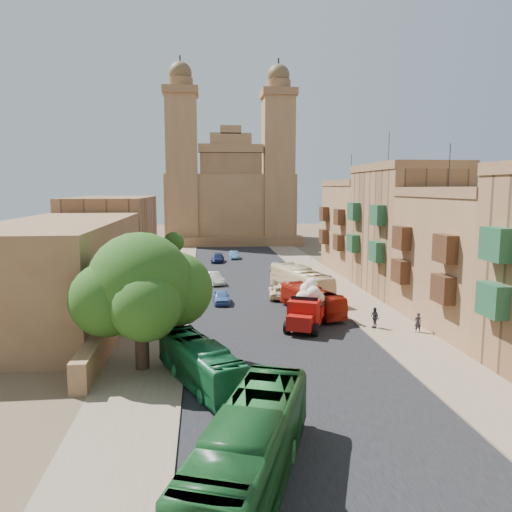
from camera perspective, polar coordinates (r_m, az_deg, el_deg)
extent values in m
plane|color=brown|center=(29.40, 5.58, -14.67)|extent=(260.00, 260.00, 0.00)
cube|color=black|center=(57.96, -0.42, -3.39)|extent=(14.00, 140.00, 0.01)
cube|color=#7E6852|center=(59.64, 8.71, -3.16)|extent=(5.00, 140.00, 0.01)
cube|color=#7E6852|center=(57.82, -9.85, -3.53)|extent=(5.00, 140.00, 0.01)
cube|color=#7E6852|center=(59.05, 6.36, -3.17)|extent=(0.25, 140.00, 0.12)
cube|color=#7E6852|center=(57.70, -7.37, -3.45)|extent=(0.25, 140.00, 0.12)
cube|color=#205132|center=(33.11, 25.39, -4.57)|extent=(0.90, 2.20, 2.00)
cube|color=#205132|center=(32.60, 25.73, 1.21)|extent=(0.90, 2.20, 2.00)
cube|color=brown|center=(43.78, 23.57, -0.71)|extent=(8.00, 14.00, 10.50)
cube|color=brown|center=(43.37, 23.98, 6.70)|extent=(8.20, 14.00, 0.80)
cylinder|color=black|center=(45.40, 21.24, 9.63)|extent=(0.06, 0.06, 3.60)
cube|color=#442616|center=(38.48, 20.57, -3.54)|extent=(0.90, 2.20, 2.00)
cube|color=#442616|center=(45.50, 16.17, -1.67)|extent=(0.90, 2.20, 2.00)
cube|color=#442616|center=(38.04, 20.78, 0.80)|extent=(0.90, 2.20, 2.00)
cube|color=#442616|center=(45.13, 16.31, 2.01)|extent=(0.90, 2.20, 2.00)
cube|color=#8F6541|center=(56.14, 16.59, 2.63)|extent=(8.00, 14.00, 13.00)
cube|color=brown|center=(55.99, 16.87, 9.68)|extent=(8.20, 14.00, 0.80)
cylinder|color=black|center=(58.34, 14.94, 11.82)|extent=(0.06, 0.06, 3.60)
cube|color=#205132|center=(51.06, 13.60, 0.49)|extent=(0.90, 2.20, 2.00)
cube|color=#205132|center=(58.45, 11.03, 1.46)|extent=(0.90, 2.20, 2.00)
cube|color=#205132|center=(50.74, 13.73, 4.57)|extent=(0.90, 2.20, 2.00)
cube|color=#205132|center=(58.17, 11.12, 5.02)|extent=(0.90, 2.20, 2.00)
cube|color=brown|center=(69.28, 12.12, 3.07)|extent=(8.00, 14.00, 11.50)
cube|color=brown|center=(69.07, 12.27, 8.16)|extent=(8.20, 14.00, 0.80)
cylinder|color=black|center=(71.50, 10.83, 9.94)|extent=(0.06, 0.06, 3.60)
cube|color=#442616|center=(64.39, 9.41, 1.56)|extent=(0.90, 2.20, 2.00)
cube|color=#442616|center=(71.93, 7.74, 2.23)|extent=(0.90, 2.20, 2.00)
cube|color=#442616|center=(64.12, 9.47, 4.42)|extent=(0.90, 2.20, 2.00)
cube|color=#442616|center=(71.70, 7.79, 4.79)|extent=(0.90, 2.20, 2.00)
cube|color=brown|center=(48.21, -14.21, -4.82)|extent=(1.00, 40.00, 1.80)
cube|color=brown|center=(46.81, -21.37, -1.39)|extent=(10.00, 28.00, 8.40)
cube|color=#8F6541|center=(71.94, -16.00, 2.51)|extent=(10.00, 22.00, 10.00)
cube|color=brown|center=(107.82, -3.12, 5.50)|extent=(26.00, 20.00, 14.00)
cube|color=brown|center=(97.80, -2.78, 1.69)|extent=(28.00, 4.00, 1.80)
cube|color=brown|center=(98.96, -2.87, 7.04)|extent=(12.00, 2.00, 16.00)
cube|color=brown|center=(99.26, -2.90, 12.19)|extent=(12.60, 2.40, 1.60)
cube|color=brown|center=(99.40, -2.91, 13.16)|extent=(8.00, 2.00, 2.40)
cube|color=brown|center=(99.59, -2.92, 14.20)|extent=(4.00, 2.00, 1.60)
cube|color=brown|center=(100.23, -8.44, 9.55)|extent=(6.00, 6.00, 29.00)
cube|color=brown|center=(101.85, -8.61, 18.07)|extent=(6.80, 6.80, 1.40)
cylinder|color=brown|center=(102.15, -8.63, 18.95)|extent=(4.80, 4.80, 1.80)
sphere|color=brown|center=(102.52, -8.65, 19.94)|extent=(4.40, 4.40, 4.40)
cylinder|color=black|center=(103.05, -8.68, 21.24)|extent=(0.28, 0.28, 1.80)
cube|color=brown|center=(101.29, 2.52, 9.61)|extent=(6.00, 6.00, 29.00)
cube|color=brown|center=(102.89, 2.57, 18.04)|extent=(6.80, 6.80, 1.40)
cylinder|color=brown|center=(103.19, 2.58, 18.92)|extent=(4.80, 4.80, 1.80)
sphere|color=brown|center=(103.55, 2.59, 19.89)|extent=(4.40, 4.40, 4.40)
cylinder|color=black|center=(104.09, 2.59, 21.18)|extent=(0.28, 0.28, 1.80)
cylinder|color=#3C281E|center=(32.29, -12.90, -9.69)|extent=(0.86, 0.86, 3.26)
sphere|color=#1B4011|center=(31.39, -13.10, -3.25)|extent=(6.52, 6.52, 6.52)
sphere|color=#1B4011|center=(32.31, -9.22, -3.76)|extent=(4.80, 4.80, 4.80)
sphere|color=#1B4011|center=(31.08, -16.70, -4.78)|extent=(4.46, 4.46, 4.46)
sphere|color=#1B4011|center=(29.51, -12.54, -5.63)|extent=(4.12, 4.12, 4.12)
sphere|color=#1B4011|center=(33.25, -14.36, -1.48)|extent=(3.77, 3.77, 3.77)
cylinder|color=#3C281E|center=(40.10, -12.26, -6.80)|extent=(0.44, 0.44, 2.49)
sphere|color=#1B4011|center=(39.55, -12.36, -3.27)|extent=(3.63, 3.63, 3.63)
cylinder|color=#3C281E|center=(51.77, -10.86, -3.58)|extent=(0.44, 0.44, 2.31)
sphere|color=#1B4011|center=(51.37, -10.92, -1.03)|extent=(3.35, 3.35, 3.35)
cylinder|color=#3C281E|center=(63.58, -9.97, -1.64)|extent=(0.44, 0.44, 1.91)
sphere|color=#1B4011|center=(63.30, -10.01, 0.07)|extent=(2.77, 2.77, 2.77)
cylinder|color=#3C281E|center=(75.41, -9.38, -0.08)|extent=(0.44, 0.44, 2.13)
sphere|color=#1B4011|center=(75.15, -9.41, 1.55)|extent=(3.10, 3.10, 3.10)
cube|color=#9F100C|center=(42.01, 6.34, -5.79)|extent=(3.92, 4.69, 1.01)
cube|color=black|center=(41.88, 6.35, -5.04)|extent=(4.00, 4.76, 0.13)
cube|color=#9F100C|center=(39.54, 5.54, -6.47)|extent=(2.93, 2.71, 2.01)
cube|color=#9F100C|center=(38.39, 5.07, -7.59)|extent=(2.29, 2.02, 1.12)
cube|color=black|center=(39.36, 5.55, -5.36)|extent=(1.98, 0.99, 1.01)
cylinder|color=black|center=(39.12, 3.57, -8.13)|extent=(0.78, 1.08, 1.01)
cylinder|color=black|center=(38.63, 6.81, -8.38)|extent=(0.78, 1.08, 1.01)
cylinder|color=black|center=(43.73, 5.26, -6.44)|extent=(0.78, 1.08, 1.01)
cylinder|color=black|center=(43.29, 8.16, -6.63)|extent=(0.78, 1.08, 1.01)
sphere|color=beige|center=(41.30, 5.40, -4.82)|extent=(1.23, 1.23, 1.23)
sphere|color=beige|center=(41.39, 7.02, -4.81)|extent=(1.23, 1.23, 1.23)
sphere|color=beige|center=(42.46, 6.55, -4.48)|extent=(1.23, 1.23, 1.23)
sphere|color=beige|center=(41.89, 5.81, -3.78)|extent=(1.12, 1.12, 1.12)
sphere|color=beige|center=(40.66, 6.61, -4.23)|extent=(1.12, 1.12, 1.12)
sphere|color=beige|center=(41.49, 6.35, -3.19)|extent=(1.01, 1.01, 1.01)
cube|color=#425720|center=(48.67, 5.46, -4.44)|extent=(3.71, 5.00, 1.89)
cylinder|color=black|center=(47.02, 5.71, -5.59)|extent=(0.59, 0.81, 0.76)
cylinder|color=black|center=(48.08, 7.44, -5.32)|extent=(0.59, 0.81, 0.76)
cylinder|color=black|center=(49.56, 3.52, -4.87)|extent=(0.59, 0.81, 0.76)
cylinder|color=black|center=(50.57, 5.21, -4.64)|extent=(0.59, 0.81, 0.76)
imported|color=#1B5A26|center=(19.83, -0.68, -21.29)|extent=(6.30, 11.50, 3.14)
imported|color=#155F32|center=(29.33, -6.33, -12.09)|extent=(5.38, 9.23, 2.53)
imported|color=#A31A0D|center=(45.19, 6.37, -5.07)|extent=(4.53, 8.89, 2.42)
imported|color=beige|center=(51.86, 5.12, -3.03)|extent=(4.98, 11.27, 3.06)
imported|color=#4770AF|center=(49.09, -3.97, -4.67)|extent=(1.62, 3.88, 1.31)
imported|color=white|center=(58.92, -4.84, -2.54)|extent=(2.58, 4.50, 1.40)
imported|color=#F9E0B2|center=(51.51, 2.68, -4.08)|extent=(2.63, 4.83, 1.29)
imported|color=#131C4A|center=(76.20, -4.40, -0.26)|extent=(2.26, 4.42, 1.23)
imported|color=beige|center=(68.16, 2.28, -1.16)|extent=(2.37, 4.07, 1.30)
imported|color=teal|center=(79.87, -2.55, 0.12)|extent=(1.44, 3.72, 1.21)
imported|color=#28262C|center=(41.31, 18.00, -7.23)|extent=(0.60, 0.41, 1.57)
imported|color=#2A292F|center=(41.59, 13.40, -6.86)|extent=(0.65, 1.08, 1.71)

